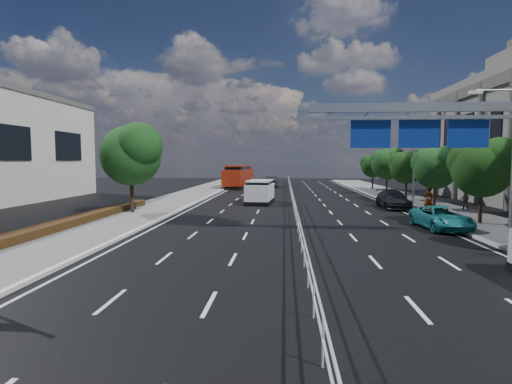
{
  "coord_description": "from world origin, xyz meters",
  "views": [
    {
      "loc": [
        -0.75,
        -10.61,
        3.94
      ],
      "look_at": [
        -2.16,
        9.06,
        2.4
      ],
      "focal_mm": 28.0,
      "sensor_mm": 36.0,
      "label": 1
    }
  ],
  "objects_px": {
    "white_minivan": "(260,192)",
    "pedestrian_a": "(428,200)",
    "near_car_dark": "(272,182)",
    "parked_car_teal": "(441,218)",
    "parked_car_dark": "(393,199)",
    "near_car_silver": "(253,186)",
    "red_bus": "(239,176)",
    "pedestrian_b": "(465,200)",
    "overhead_gantry": "(435,127)"
  },
  "relations": [
    {
      "from": "white_minivan",
      "to": "pedestrian_a",
      "type": "xyz_separation_m",
      "value": [
        12.61,
        -7.43,
        0.04
      ]
    },
    {
      "from": "near_car_dark",
      "to": "parked_car_teal",
      "type": "bearing_deg",
      "value": 109.58
    },
    {
      "from": "near_car_dark",
      "to": "parked_car_dark",
      "type": "bearing_deg",
      "value": 115.64
    },
    {
      "from": "near_car_silver",
      "to": "pedestrian_a",
      "type": "relative_size",
      "value": 2.27
    },
    {
      "from": "parked_car_dark",
      "to": "near_car_dark",
      "type": "bearing_deg",
      "value": 112.65
    },
    {
      "from": "red_bus",
      "to": "near_car_dark",
      "type": "relative_size",
      "value": 2.28
    },
    {
      "from": "red_bus",
      "to": "pedestrian_b",
      "type": "distance_m",
      "value": 33.64
    },
    {
      "from": "parked_car_teal",
      "to": "pedestrian_b",
      "type": "bearing_deg",
      "value": 55.59
    },
    {
      "from": "near_car_silver",
      "to": "near_car_dark",
      "type": "bearing_deg",
      "value": -97.5
    },
    {
      "from": "overhead_gantry",
      "to": "pedestrian_b",
      "type": "relative_size",
      "value": 6.74
    },
    {
      "from": "red_bus",
      "to": "pedestrian_a",
      "type": "bearing_deg",
      "value": -54.42
    },
    {
      "from": "near_car_dark",
      "to": "pedestrian_b",
      "type": "bearing_deg",
      "value": 122.99
    },
    {
      "from": "near_car_silver",
      "to": "pedestrian_a",
      "type": "xyz_separation_m",
      "value": [
        14.27,
        -20.83,
        0.36
      ]
    },
    {
      "from": "white_minivan",
      "to": "parked_car_teal",
      "type": "bearing_deg",
      "value": -44.62
    },
    {
      "from": "parked_car_teal",
      "to": "overhead_gantry",
      "type": "bearing_deg",
      "value": -122.63
    },
    {
      "from": "overhead_gantry",
      "to": "parked_car_dark",
      "type": "relative_size",
      "value": 2.04
    },
    {
      "from": "red_bus",
      "to": "near_car_dark",
      "type": "distance_m",
      "value": 5.06
    },
    {
      "from": "parked_car_dark",
      "to": "overhead_gantry",
      "type": "bearing_deg",
      "value": -96.98
    },
    {
      "from": "parked_car_dark",
      "to": "red_bus",
      "type": "bearing_deg",
      "value": 122.3
    },
    {
      "from": "white_minivan",
      "to": "parked_car_teal",
      "type": "distance_m",
      "value": 17.44
    },
    {
      "from": "overhead_gantry",
      "to": "pedestrian_b",
      "type": "xyz_separation_m",
      "value": [
        6.66,
        11.59,
        -4.71
      ]
    },
    {
      "from": "pedestrian_a",
      "to": "pedestrian_b",
      "type": "bearing_deg",
      "value": -155.82
    },
    {
      "from": "parked_car_teal",
      "to": "parked_car_dark",
      "type": "height_order",
      "value": "parked_car_dark"
    },
    {
      "from": "parked_car_teal",
      "to": "pedestrian_a",
      "type": "bearing_deg",
      "value": 73.34
    },
    {
      "from": "white_minivan",
      "to": "parked_car_dark",
      "type": "height_order",
      "value": "white_minivan"
    },
    {
      "from": "pedestrian_a",
      "to": "near_car_silver",
      "type": "bearing_deg",
      "value": -68.63
    },
    {
      "from": "near_car_dark",
      "to": "pedestrian_b",
      "type": "xyz_separation_m",
      "value": [
        16.08,
        -27.59,
        0.09
      ]
    },
    {
      "from": "near_car_silver",
      "to": "parked_car_dark",
      "type": "bearing_deg",
      "value": 132.55
    },
    {
      "from": "parked_car_dark",
      "to": "parked_car_teal",
      "type": "bearing_deg",
      "value": -90.23
    },
    {
      "from": "red_bus",
      "to": "parked_car_dark",
      "type": "height_order",
      "value": "red_bus"
    },
    {
      "from": "white_minivan",
      "to": "near_car_dark",
      "type": "height_order",
      "value": "white_minivan"
    },
    {
      "from": "near_car_silver",
      "to": "red_bus",
      "type": "bearing_deg",
      "value": -67.24
    },
    {
      "from": "overhead_gantry",
      "to": "parked_car_teal",
      "type": "height_order",
      "value": "overhead_gantry"
    },
    {
      "from": "white_minivan",
      "to": "pedestrian_b",
      "type": "distance_m",
      "value": 17.03
    },
    {
      "from": "parked_car_teal",
      "to": "pedestrian_b",
      "type": "height_order",
      "value": "pedestrian_b"
    },
    {
      "from": "white_minivan",
      "to": "near_car_dark",
      "type": "relative_size",
      "value": 1.05
    },
    {
      "from": "near_car_silver",
      "to": "pedestrian_b",
      "type": "height_order",
      "value": "pedestrian_b"
    },
    {
      "from": "overhead_gantry",
      "to": "parked_car_dark",
      "type": "distance_m",
      "value": 14.13
    },
    {
      "from": "white_minivan",
      "to": "pedestrian_b",
      "type": "relative_size",
      "value": 3.4
    },
    {
      "from": "overhead_gantry",
      "to": "red_bus",
      "type": "relative_size",
      "value": 0.91
    },
    {
      "from": "red_bus",
      "to": "pedestrian_b",
      "type": "bearing_deg",
      "value": -46.32
    },
    {
      "from": "red_bus",
      "to": "near_car_silver",
      "type": "relative_size",
      "value": 2.56
    },
    {
      "from": "overhead_gantry",
      "to": "near_car_dark",
      "type": "height_order",
      "value": "overhead_gantry"
    },
    {
      "from": "near_car_dark",
      "to": "parked_car_teal",
      "type": "height_order",
      "value": "near_car_dark"
    },
    {
      "from": "pedestrian_b",
      "to": "near_car_silver",
      "type": "bearing_deg",
      "value": -19.37
    },
    {
      "from": "pedestrian_a",
      "to": "parked_car_teal",
      "type": "bearing_deg",
      "value": 64.4
    },
    {
      "from": "near_car_dark",
      "to": "pedestrian_b",
      "type": "relative_size",
      "value": 3.24
    },
    {
      "from": "near_car_silver",
      "to": "parked_car_teal",
      "type": "distance_m",
      "value": 29.65
    },
    {
      "from": "overhead_gantry",
      "to": "parked_car_teal",
      "type": "distance_m",
      "value": 5.93
    },
    {
      "from": "white_minivan",
      "to": "red_bus",
      "type": "bearing_deg",
      "value": 106.56
    }
  ]
}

